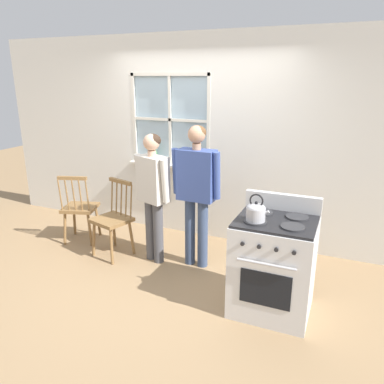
# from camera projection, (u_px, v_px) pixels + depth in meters

# --- Properties ---
(ground_plane) EXTENTS (16.00, 16.00, 0.00)m
(ground_plane) POSITION_uv_depth(u_px,v_px,m) (153.00, 279.00, 4.15)
(ground_plane) COLOR #937551
(wall_back) EXTENTS (6.40, 0.16, 2.70)m
(wall_back) POSITION_uv_depth(u_px,v_px,m) (203.00, 141.00, 4.97)
(wall_back) COLOR silver
(wall_back) RESTS_ON ground_plane
(chair_by_window) EXTENTS (0.52, 0.51, 0.95)m
(chair_by_window) POSITION_uv_depth(u_px,v_px,m) (80.00, 209.00, 5.01)
(chair_by_window) COLOR olive
(chair_by_window) RESTS_ON ground_plane
(chair_near_wall) EXTENTS (0.51, 0.50, 0.95)m
(chair_near_wall) POSITION_uv_depth(u_px,v_px,m) (113.00, 220.00, 4.61)
(chair_near_wall) COLOR olive
(chair_near_wall) RESTS_ON ground_plane
(person_elderly_left) EXTENTS (0.52, 0.32, 1.55)m
(person_elderly_left) POSITION_uv_depth(u_px,v_px,m) (153.00, 188.00, 4.33)
(person_elderly_left) COLOR #4C4C51
(person_elderly_left) RESTS_ON ground_plane
(person_teen_center) EXTENTS (0.58, 0.23, 1.65)m
(person_teen_center) POSITION_uv_depth(u_px,v_px,m) (196.00, 184.00, 4.19)
(person_teen_center) COLOR #384766
(person_teen_center) RESTS_ON ground_plane
(stove) EXTENTS (0.72, 0.68, 1.08)m
(stove) POSITION_uv_depth(u_px,v_px,m) (273.00, 265.00, 3.49)
(stove) COLOR silver
(stove) RESTS_ON ground_plane
(kettle) EXTENTS (0.21, 0.17, 0.25)m
(kettle) POSITION_uv_depth(u_px,v_px,m) (256.00, 211.00, 3.27)
(kettle) COLOR #B7B7BC
(kettle) RESTS_ON stove
(potted_plant) EXTENTS (0.14, 0.14, 0.32)m
(potted_plant) POSITION_uv_depth(u_px,v_px,m) (154.00, 157.00, 5.23)
(potted_plant) COLOR beige
(potted_plant) RESTS_ON wall_back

